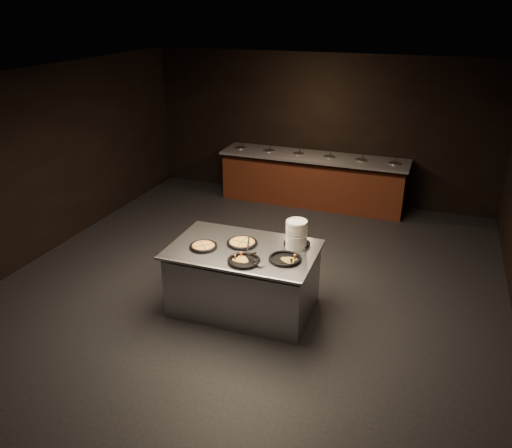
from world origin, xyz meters
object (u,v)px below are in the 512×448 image
object	(u,v)px
plate_stack	(296,234)
pan_cheese_whole	(242,243)
pan_veggie_whole	(203,246)
serving_counter	(244,280)

from	to	relation	value
plate_stack	pan_cheese_whole	xyz separation A→B (m)	(-0.68, -0.17, -0.16)
plate_stack	pan_veggie_whole	distance (m)	1.19
plate_stack	serving_counter	bearing A→B (deg)	-156.52
serving_counter	pan_veggie_whole	distance (m)	0.70
pan_cheese_whole	plate_stack	bearing A→B (deg)	13.80
plate_stack	pan_cheese_whole	distance (m)	0.71
pan_veggie_whole	pan_cheese_whole	xyz separation A→B (m)	(0.43, 0.27, 0.00)
pan_veggie_whole	pan_cheese_whole	size ratio (longest dim) A/B	0.89
pan_veggie_whole	pan_cheese_whole	bearing A→B (deg)	32.08
serving_counter	plate_stack	size ratio (longest dim) A/B	5.26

